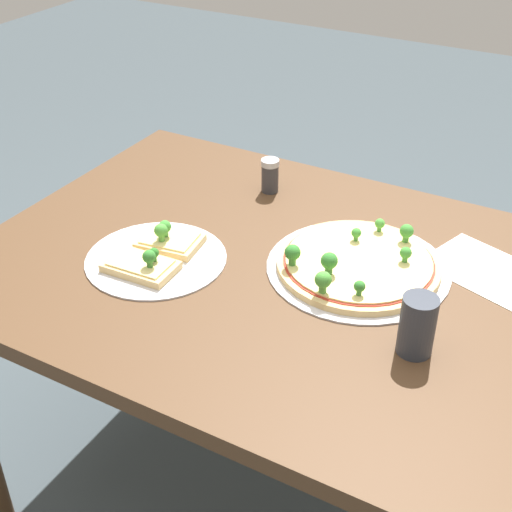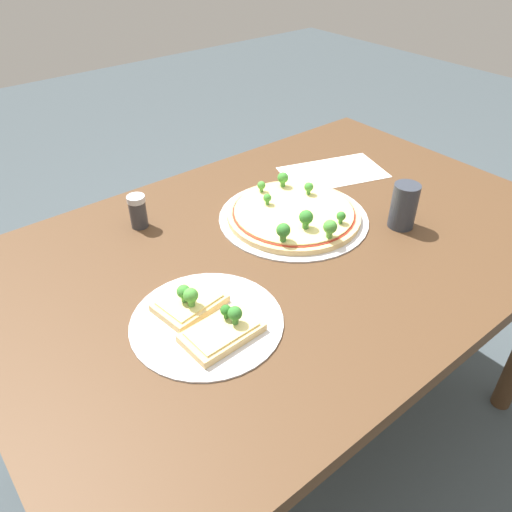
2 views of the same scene
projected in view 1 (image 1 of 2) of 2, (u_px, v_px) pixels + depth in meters
The scene contains 7 objects.
ground_plane at pixel (297, 504), 1.82m from camera, with size 8.00×8.00×0.00m, color #3D474C.
dining_table at pixel (306, 307), 1.47m from camera, with size 1.38×0.91×0.71m.
pizza_tray_whole at pixel (357, 264), 1.44m from camera, with size 0.37×0.37×0.07m.
pizza_tray_slice at pixel (156, 254), 1.47m from camera, with size 0.29×0.29×0.06m.
drinking_cup at pixel (417, 325), 1.20m from camera, with size 0.06×0.06×0.11m, color #2D333D.
condiment_shaker at pixel (270, 175), 1.70m from camera, with size 0.04×0.04×0.08m.
paper_menu at pixel (499, 276), 1.42m from camera, with size 0.29×0.17×0.00m, color white.
Camera 1 is at (0.48, -1.08, 1.53)m, focal length 50.00 mm.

